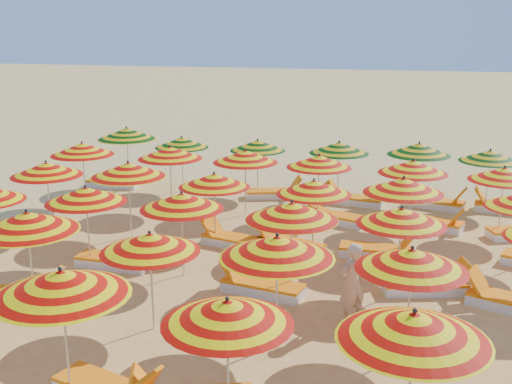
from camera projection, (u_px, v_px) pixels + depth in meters
The scene contains 45 objects.
ground at pixel (251, 264), 14.82m from camera, with size 120.00×120.00×0.00m, color #EABB68.
umbrella_2 at pixel (61, 283), 9.11m from camera, with size 2.07×2.07×2.10m.
umbrella_3 at pixel (227, 312), 8.57m from camera, with size 2.20×2.20×1.92m.
umbrella_4 at pixel (414, 327), 7.90m from camera, with size 2.43×2.43×2.06m.
umbrella_7 at pixel (27, 222), 12.01m from camera, with size 2.55×2.55×2.06m.
umbrella_8 at pixel (150, 243), 11.30m from camera, with size 2.31×2.31×1.89m.
umbrella_9 at pixel (277, 247), 10.65m from camera, with size 2.58×2.58×2.07m.
umbrella_10 at pixel (412, 259), 10.38m from camera, with size 1.97×1.97×1.96m.
umbrella_13 at pixel (86, 195), 14.28m from camera, with size 2.32×2.32×1.92m.
umbrella_14 at pixel (182, 201), 13.76m from camera, with size 2.05×2.05×1.93m.
umbrella_15 at pixel (292, 211), 12.81m from camera, with size 2.13×2.13×2.00m.
umbrella_16 at pixel (401, 216), 12.76m from camera, with size 2.35×2.35×1.91m.
umbrella_18 at pixel (46, 169), 16.59m from camera, with size 1.98×1.98×1.96m.
umbrella_19 at pixel (128, 170), 16.20m from camera, with size 2.18×2.18×2.04m.
umbrella_20 at pixel (214, 180), 15.74m from camera, with size 2.09×2.09×1.87m.
umbrella_21 at pixel (314, 187), 15.03m from camera, with size 1.86×1.86×1.89m.
umbrella_22 at pixel (404, 186), 14.78m from camera, with size 2.29×2.29×2.00m.
umbrella_24 at pixel (82, 149), 19.00m from camera, with size 2.45×2.45×1.99m.
umbrella_25 at pixel (170, 153), 18.50m from camera, with size 2.28×2.28×1.99m.
umbrella_26 at pixel (245, 156), 18.11m from camera, with size 2.13×2.13×1.96m.
umbrella_27 at pixel (319, 161), 17.66m from camera, with size 2.39×2.39×1.92m.
umbrella_28 at pixel (413, 167), 16.88m from camera, with size 2.23×2.23×1.95m.
umbrella_29 at pixel (504, 174), 16.27m from camera, with size 2.23×2.23×1.90m.
umbrella_30 at pixel (127, 134), 21.15m from camera, with size 2.48×2.48×2.07m.
umbrella_31 at pixel (182, 142), 20.72m from camera, with size 2.06×2.06×1.85m.
umbrella_32 at pixel (258, 145), 20.17m from camera, with size 1.86×1.86×1.86m.
umbrella_33 at pixel (339, 148), 19.48m from camera, with size 2.16×2.16×1.93m.
umbrella_34 at pixel (419, 149), 18.98m from camera, with size 2.26×2.26×2.00m.
umbrella_35 at pixel (490, 156), 18.56m from camera, with size 2.16×2.16×1.87m.
lounger_6 at pixel (20, 295), 12.79m from camera, with size 1.82×0.96×0.69m.
lounger_8 at pixel (116, 261), 14.61m from camera, with size 1.75×0.64×0.69m.
lounger_9 at pixel (261, 286), 13.22m from camera, with size 1.81×0.92×0.69m.
lounger_10 at pixel (427, 286), 13.26m from camera, with size 1.82×1.02×0.69m.
lounger_11 at pixel (511, 302), 12.47m from camera, with size 1.82×1.19×0.69m.
lounger_12 at pixel (234, 240), 15.97m from camera, with size 1.82×1.03×0.69m.
lounger_13 at pixel (289, 244), 15.69m from camera, with size 1.82×1.20×0.69m.
lounger_14 at pixel (378, 251), 15.24m from camera, with size 1.74×0.60×0.69m.
lounger_16 at pixel (335, 217), 17.82m from camera, with size 1.83×1.13×0.69m.
lounger_17 at pixel (432, 223), 17.32m from camera, with size 1.83×1.09×0.69m.
lounger_19 at pixel (114, 183), 21.59m from camera, with size 1.77×0.70×0.69m.
lounger_20 at pixel (275, 193), 20.30m from camera, with size 1.83×1.05×0.69m.
lounger_21 at pixel (353, 199), 19.58m from camera, with size 1.80×0.85×0.69m.
lounger_22 at pixel (436, 203), 19.20m from camera, with size 1.83×1.06×0.69m.
lounger_23 at pixel (503, 207), 18.76m from camera, with size 1.80×0.82×0.69m.
beachgoer_a at pixel (352, 284), 11.77m from camera, with size 0.57×0.37×1.56m, color tan.
Camera 1 is at (3.29, -13.48, 5.48)m, focal length 45.00 mm.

